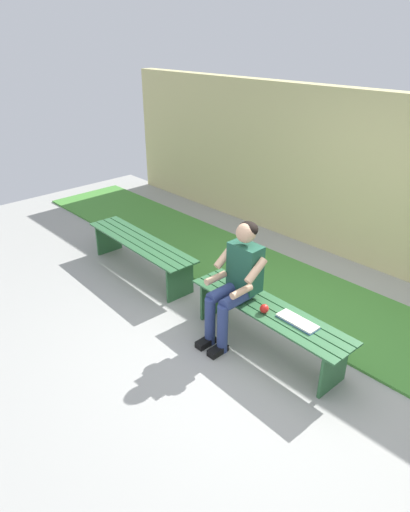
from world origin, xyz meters
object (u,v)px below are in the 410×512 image
(bench_near, at_px, (268,317))
(bench_far, at_px, (140,248))
(apple, at_px, (264,309))
(book_open, at_px, (297,321))
(person_seated, at_px, (236,278))

(bench_near, relative_size, bench_far, 0.95)
(bench_near, bearing_deg, apple, 101.40)
(bench_near, bearing_deg, bench_far, 0.00)
(bench_far, bearing_deg, bench_near, -180.00)
(bench_near, xyz_separation_m, book_open, (-0.34, -0.01, 0.12))
(bench_far, distance_m, apple, 2.20)
(person_seated, bearing_deg, bench_near, -163.69)
(bench_near, bearing_deg, person_seated, 16.31)
(book_open, bearing_deg, bench_near, 4.47)
(person_seated, bearing_deg, book_open, -170.34)
(person_seated, xyz_separation_m, apple, (-0.37, -0.01, -0.19))
(bench_near, distance_m, apple, 0.18)
(book_open, bearing_deg, bench_far, 2.30)
(apple, bearing_deg, bench_near, -78.60)
(bench_far, xyz_separation_m, book_open, (-2.51, -0.01, 0.12))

